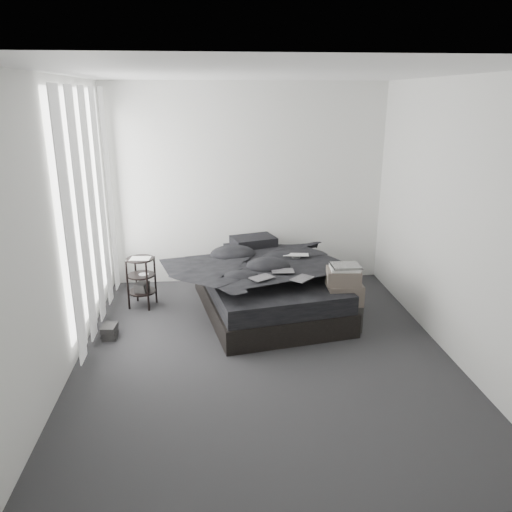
{
  "coord_description": "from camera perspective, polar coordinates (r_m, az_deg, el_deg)",
  "views": [
    {
      "loc": [
        -0.48,
        -4.36,
        2.43
      ],
      "look_at": [
        0.0,
        0.8,
        0.75
      ],
      "focal_mm": 35.0,
      "sensor_mm": 36.0,
      "label": 1
    }
  ],
  "objects": [
    {
      "name": "art_book_white",
      "position": [
        5.35,
        10.1,
        -1.37
      ],
      "size": [
        0.32,
        0.27,
        0.03
      ],
      "primitive_type": "cube",
      "rotation": [
        0.0,
        0.0,
        -0.1
      ],
      "color": "silver",
      "rests_on": "box_upper"
    },
    {
      "name": "box_upper",
      "position": [
        5.38,
        9.96,
        -2.3
      ],
      "size": [
        0.39,
        0.33,
        0.15
      ],
      "primitive_type": "cube",
      "rotation": [
        0.0,
        0.0,
        -0.15
      ],
      "color": "#584D45",
      "rests_on": "box_mid"
    },
    {
      "name": "laptop",
      "position": [
        5.84,
        4.59,
        0.58
      ],
      "size": [
        0.33,
        0.23,
        0.02
      ],
      "primitive_type": "imported",
      "rotation": [
        0.0,
        0.0,
        -0.13
      ],
      "color": "silver",
      "rests_on": "duvet"
    },
    {
      "name": "wall_left",
      "position": [
        4.7,
        -21.5,
        2.78
      ],
      "size": [
        0.01,
        4.2,
        2.6
      ],
      "primitive_type": "cube",
      "color": "white",
      "rests_on": "ground"
    },
    {
      "name": "wall_front",
      "position": [
        2.57,
        6.02,
        -8.15
      ],
      "size": [
        3.6,
        0.01,
        2.6
      ],
      "primitive_type": "cube",
      "color": "white",
      "rests_on": "ground"
    },
    {
      "name": "comic_c",
      "position": [
        5.17,
        5.31,
        -1.75
      ],
      "size": [
        0.28,
        0.28,
        0.01
      ],
      "primitive_type": "cube",
      "rotation": [
        0.0,
        0.0,
        0.79
      ],
      "color": "black",
      "rests_on": "duvet"
    },
    {
      "name": "wall_right",
      "position": [
        5.05,
        21.74,
        3.74
      ],
      "size": [
        0.01,
        4.2,
        2.6
      ],
      "primitive_type": "cube",
      "color": "white",
      "rests_on": "ground"
    },
    {
      "name": "comic_b",
      "position": [
        5.37,
        3.07,
        -0.97
      ],
      "size": [
        0.24,
        0.16,
        0.01
      ],
      "primitive_type": "cube",
      "rotation": [
        0.0,
        0.0,
        -0.03
      ],
      "color": "black",
      "rests_on": "duvet"
    },
    {
      "name": "floor_books",
      "position": [
        5.5,
        -16.39,
        -8.25
      ],
      "size": [
        0.15,
        0.21,
        0.14
      ],
      "primitive_type": "cube",
      "rotation": [
        0.0,
        0.0,
        -0.03
      ],
      "color": "black",
      "rests_on": "floor"
    },
    {
      "name": "pillow_upper",
      "position": [
        6.37,
        -0.3,
        1.69
      ],
      "size": [
        0.61,
        0.5,
        0.12
      ],
      "primitive_type": "cube",
      "rotation": [
        0.0,
        0.0,
        0.29
      ],
      "color": "black",
      "rests_on": "pillow_lower"
    },
    {
      "name": "mattress",
      "position": [
        5.8,
        1.42,
        -2.97
      ],
      "size": [
        1.69,
        2.06,
        0.2
      ],
      "primitive_type": "cube",
      "rotation": [
        0.0,
        0.0,
        0.18
      ],
      "color": "black",
      "rests_on": "bed"
    },
    {
      "name": "window_left",
      "position": [
        5.53,
        -18.9,
        5.72
      ],
      "size": [
        0.02,
        2.0,
        2.3
      ],
      "primitive_type": "cube",
      "color": "white",
      "rests_on": "wall_left"
    },
    {
      "name": "art_book_snake",
      "position": [
        5.34,
        10.22,
        -1.11
      ],
      "size": [
        0.29,
        0.23,
        0.03
      ],
      "primitive_type": "cube",
      "rotation": [
        0.0,
        0.0,
        0.01
      ],
      "color": "silver",
      "rests_on": "art_book_white"
    },
    {
      "name": "floor",
      "position": [
        5.01,
        0.86,
        -11.02
      ],
      "size": [
        3.6,
        4.2,
        0.01
      ],
      "primitive_type": "cube",
      "color": "#2C2C2E",
      "rests_on": "ground"
    },
    {
      "name": "comic_a",
      "position": [
        5.17,
        0.67,
        -1.78
      ],
      "size": [
        0.29,
        0.26,
        0.01
      ],
      "primitive_type": "cube",
      "rotation": [
        0.0,
        0.0,
        0.57
      ],
      "color": "black",
      "rests_on": "duvet"
    },
    {
      "name": "duvet",
      "position": [
        5.69,
        1.58,
        -1.14
      ],
      "size": [
        1.67,
        1.84,
        0.22
      ],
      "primitive_type": "imported",
      "rotation": [
        0.0,
        0.0,
        0.18
      ],
      "color": "black",
      "rests_on": "mattress"
    },
    {
      "name": "bed",
      "position": [
        5.89,
        1.41,
        -5.06
      ],
      "size": [
        1.75,
        2.12,
        0.26
      ],
      "primitive_type": "cube",
      "rotation": [
        0.0,
        0.0,
        0.18
      ],
      "color": "black",
      "rests_on": "floor"
    },
    {
      "name": "ceiling",
      "position": [
        4.39,
        1.02,
        20.18
      ],
      "size": [
        3.6,
        4.2,
        0.01
      ],
      "primitive_type": "cube",
      "color": "white",
      "rests_on": "ground"
    },
    {
      "name": "side_stand",
      "position": [
        6.1,
        -12.93,
        -2.98
      ],
      "size": [
        0.4,
        0.4,
        0.6
      ],
      "primitive_type": "cylinder",
      "rotation": [
        0.0,
        0.0,
        -0.27
      ],
      "color": "black",
      "rests_on": "floor"
    },
    {
      "name": "wall_back",
      "position": [
        6.58,
        -1.05,
        8.05
      ],
      "size": [
        3.6,
        0.01,
        2.6
      ],
      "primitive_type": "cube",
      "color": "white",
      "rests_on": "ground"
    },
    {
      "name": "box_lower",
      "position": [
        5.55,
        9.8,
        -6.62
      ],
      "size": [
        0.42,
        0.34,
        0.29
      ],
      "primitive_type": "cube",
      "rotation": [
        0.0,
        0.0,
        -0.1
      ],
      "color": "black",
      "rests_on": "floor"
    },
    {
      "name": "papers",
      "position": [
        5.99,
        -13.09,
        -0.3
      ],
      "size": [
        0.25,
        0.19,
        0.01
      ],
      "primitive_type": "cube",
      "rotation": [
        0.0,
        0.0,
        -0.1
      ],
      "color": "white",
      "rests_on": "side_stand"
    },
    {
      "name": "pillow_lower",
      "position": [
        6.4,
        -0.9,
        0.62
      ],
      "size": [
        0.63,
        0.48,
        0.13
      ],
      "primitive_type": "cube",
      "rotation": [
        0.0,
        0.0,
        0.18
      ],
      "color": "black",
      "rests_on": "mattress"
    },
    {
      "name": "curtain_left",
      "position": [
        5.53,
        -18.33,
        5.04
      ],
      "size": [
        0.06,
        2.12,
        2.48
      ],
      "primitive_type": "cube",
      "color": "white",
      "rests_on": "wall_left"
    },
    {
      "name": "box_mid",
      "position": [
        5.44,
        10.05,
        -4.19
      ],
      "size": [
        0.38,
        0.3,
        0.22
      ],
      "primitive_type": "cube",
      "rotation": [
        0.0,
        0.0,
        -0.03
      ],
      "color": "#584D45",
      "rests_on": "box_lower"
    }
  ]
}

